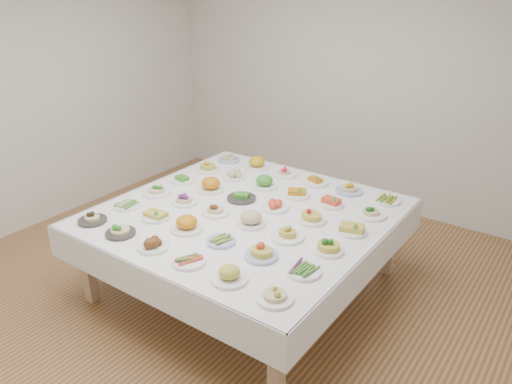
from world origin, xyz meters
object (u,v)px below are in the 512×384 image
Objects in this scene: dish_0 at (92,217)px; dish_35 at (387,199)px; display_table at (246,218)px; dish_18 at (182,178)px.

dish_35 is (1.81, 1.78, -0.02)m from dish_0.
dish_18 is at bearing 169.31° from display_table.
display_table is 9.98× the size of dish_18.
dish_35 is (0.90, 0.89, 0.09)m from display_table.
dish_35 is (1.81, 0.72, -0.01)m from dish_18.
dish_18 reaches higher than dish_35.
display_table is 1.27m from dish_35.
dish_0 reaches higher than dish_18.
dish_18 is at bearing 89.92° from dish_0.
dish_18 reaches higher than display_table.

